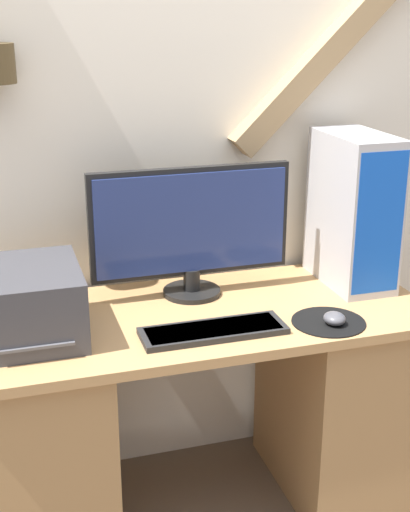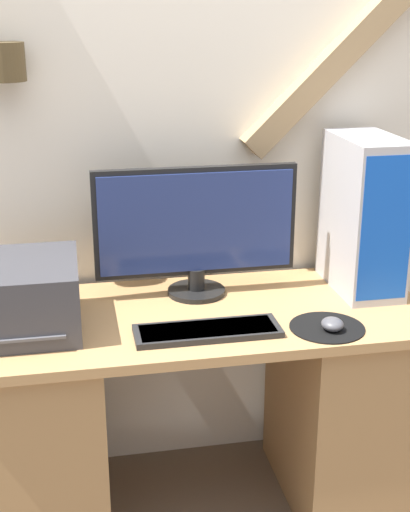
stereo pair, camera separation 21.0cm
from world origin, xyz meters
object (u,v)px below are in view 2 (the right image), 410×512
monitor (196,227)px  computer_tower (364,214)px  printer (29,296)px  mouse (332,324)px  keyboard (208,331)px

monitor → computer_tower: (0.54, -0.05, 0.02)m
printer → monitor: bearing=17.7°
mouse → computer_tower: (0.21, 0.31, 0.23)m
monitor → keyboard: monitor is taller
computer_tower → printer: 1.07m
keyboard → mouse: bearing=-8.0°
computer_tower → printer: (-1.05, -0.12, -0.15)m
keyboard → computer_tower: size_ratio=0.83×
monitor → printer: size_ratio=1.80×
keyboard → mouse: size_ratio=5.89×
keyboard → computer_tower: bearing=24.8°
mouse → monitor: bearing=133.0°
computer_tower → monitor: bearing=174.9°
mouse → computer_tower: 0.43m
computer_tower → printer: size_ratio=1.40×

